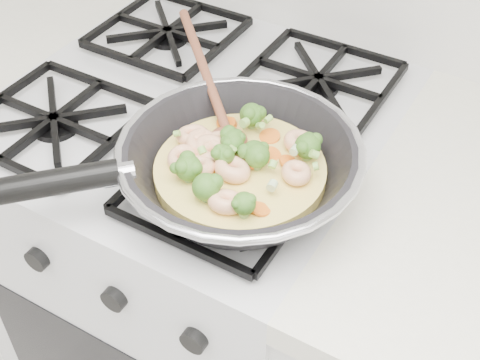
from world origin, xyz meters
The scene contains 2 objects.
stove centered at (0.00, 1.70, 0.46)m, with size 0.60×0.60×0.92m.
skillet centered at (0.16, 1.56, 0.96)m, with size 0.41×0.47×0.10m.
Camera 1 is at (0.49, 1.01, 1.52)m, focal length 49.01 mm.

